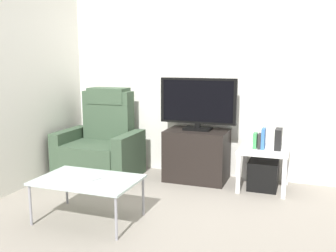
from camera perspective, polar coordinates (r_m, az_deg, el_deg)
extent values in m
plane|color=gray|center=(3.93, 2.15, -11.59)|extent=(6.40, 6.40, 0.00)
cube|color=silver|center=(4.75, 6.47, 8.15)|extent=(6.40, 0.06, 2.60)
cube|color=silver|center=(4.60, -20.86, 7.51)|extent=(0.06, 4.48, 2.60)
cube|color=black|center=(4.62, 4.31, -4.35)|extent=(0.73, 0.49, 0.61)
cube|color=black|center=(4.37, 3.50, -3.52)|extent=(0.67, 0.02, 0.02)
cube|color=black|center=(4.41, 3.69, -2.93)|extent=(0.34, 0.11, 0.04)
cube|color=black|center=(4.57, 4.43, -0.40)|extent=(0.32, 0.20, 0.03)
cube|color=black|center=(4.56, 4.44, 0.09)|extent=(0.06, 0.04, 0.05)
cube|color=black|center=(4.52, 4.49, 3.75)|extent=(0.92, 0.05, 0.54)
cube|color=black|center=(4.50, 4.40, 3.72)|extent=(0.84, 0.01, 0.48)
cube|color=#384C38|center=(4.87, -10.24, -4.89)|extent=(0.70, 0.72, 0.42)
cube|color=#384C38|center=(5.00, -8.87, 1.62)|extent=(0.64, 0.20, 0.62)
cube|color=#384C38|center=(4.98, -8.84, 4.49)|extent=(0.50, 0.26, 0.20)
cube|color=#384C38|center=(5.07, -14.38, -3.63)|extent=(0.14, 0.68, 0.56)
cube|color=#384C38|center=(4.66, -5.78, -4.56)|extent=(0.14, 0.68, 0.56)
cube|color=white|center=(4.38, 14.14, -3.49)|extent=(0.54, 0.54, 0.04)
cube|color=white|center=(4.24, 10.45, -7.05)|extent=(0.04, 0.04, 0.43)
cube|color=white|center=(4.20, 16.92, -7.52)|extent=(0.04, 0.04, 0.43)
cube|color=white|center=(4.70, 11.42, -5.42)|extent=(0.04, 0.04, 0.43)
cube|color=white|center=(4.65, 17.25, -5.82)|extent=(0.04, 0.04, 0.43)
cube|color=black|center=(4.46, 13.98, -7.10)|extent=(0.32, 0.32, 0.32)
cube|color=#388C4C|center=(4.35, 12.86, -2.13)|extent=(0.04, 0.11, 0.17)
cube|color=#262626|center=(4.34, 13.59, -2.19)|extent=(0.05, 0.11, 0.17)
cube|color=#3366B2|center=(4.34, 14.02, -1.84)|extent=(0.04, 0.14, 0.23)
cube|color=black|center=(4.35, 16.12, -1.88)|extent=(0.07, 0.20, 0.23)
cube|color=#B2C6C1|center=(3.53, -11.87, -7.87)|extent=(0.90, 0.60, 0.02)
cylinder|color=gray|center=(3.62, -19.82, -11.03)|extent=(0.02, 0.02, 0.37)
cylinder|color=gray|center=(3.18, -7.73, -13.51)|extent=(0.02, 0.02, 0.37)
cylinder|color=gray|center=(4.02, -14.88, -8.65)|extent=(0.02, 0.02, 0.37)
cylinder|color=gray|center=(3.63, -3.72, -10.39)|extent=(0.02, 0.02, 0.37)
cube|color=#B7B7BC|center=(3.48, -11.34, -7.86)|extent=(0.12, 0.17, 0.01)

